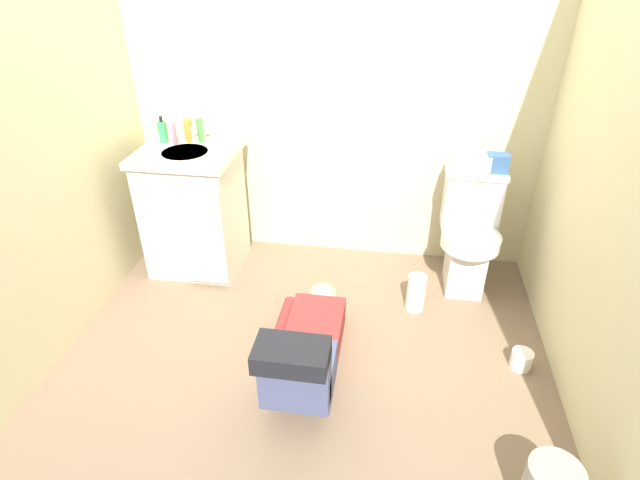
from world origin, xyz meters
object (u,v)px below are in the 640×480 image
(soap_dispenser, at_px, (163,132))
(toilet_paper_roll, at_px, (521,359))
(toilet, at_px, (469,234))
(toiletry_bag, at_px, (497,163))
(faucet, at_px, (193,135))
(tissue_box, at_px, (471,162))
(person_plumber, at_px, (307,347))
(paper_towel_roll, at_px, (416,293))
(bottle_green, at_px, (200,130))
(bottle_pink, at_px, (173,134))
(vanity_cabinet, at_px, (195,209))
(bottle_amber, at_px, (188,130))

(soap_dispenser, distance_m, toilet_paper_roll, 2.48)
(toilet, bearing_deg, toiletry_bag, 40.77)
(faucet, relative_size, tissue_box, 0.45)
(person_plumber, distance_m, paper_towel_roll, 0.83)
(soap_dispenser, xyz_separation_m, toilet_paper_roll, (2.19, -0.81, -0.84))
(toiletry_bag, relative_size, soap_dispenser, 0.75)
(toilet, height_order, faucet, faucet)
(bottle_green, bearing_deg, toilet_paper_roll, -23.26)
(soap_dispenser, relative_size, toilet_paper_roll, 1.51)
(bottle_pink, bearing_deg, soap_dispenser, 162.30)
(vanity_cabinet, distance_m, bottle_amber, 0.50)
(person_plumber, xyz_separation_m, bottle_amber, (-0.93, 1.05, 0.72))
(toiletry_bag, xyz_separation_m, paper_towel_roll, (-0.40, -0.41, -0.69))
(paper_towel_roll, bearing_deg, toilet_paper_roll, -36.46)
(tissue_box, relative_size, soap_dispenser, 1.33)
(vanity_cabinet, bearing_deg, toilet, 1.41)
(vanity_cabinet, height_order, person_plumber, vanity_cabinet)
(tissue_box, height_order, bottle_green, bottle_green)
(person_plumber, xyz_separation_m, toiletry_bag, (0.96, 1.03, 0.63))
(toilet, xyz_separation_m, tissue_box, (-0.04, 0.09, 0.43))
(toilet, relative_size, soap_dispenser, 4.52)
(toilet, xyz_separation_m, vanity_cabinet, (-1.75, -0.04, 0.05))
(bottle_amber, distance_m, bottle_green, 0.08)
(bottle_pink, bearing_deg, vanity_cabinet, -41.37)
(soap_dispenser, bearing_deg, vanity_cabinet, -33.10)
(vanity_cabinet, xyz_separation_m, bottle_amber, (-0.04, 0.16, 0.48))
(soap_dispenser, bearing_deg, bottle_pink, -17.70)
(toilet, bearing_deg, paper_towel_roll, -133.20)
(toilet_paper_roll, bearing_deg, bottle_amber, 157.59)
(toiletry_bag, distance_m, bottle_amber, 1.89)
(vanity_cabinet, bearing_deg, toilet_paper_roll, -18.85)
(vanity_cabinet, height_order, bottle_green, bottle_green)
(person_plumber, xyz_separation_m, toilet_paper_roll, (1.10, 0.21, -0.13))
(bottle_pink, relative_size, toilet_paper_roll, 1.24)
(toiletry_bag, bearing_deg, bottle_pink, -179.05)
(bottle_amber, height_order, toilet_paper_roll, bottle_amber)
(toiletry_bag, height_order, bottle_green, bottle_green)
(bottle_green, bearing_deg, toiletry_bag, -0.79)
(bottle_green, bearing_deg, person_plumber, -50.99)
(bottle_pink, height_order, toilet_paper_roll, bottle_pink)
(bottle_amber, bearing_deg, faucet, -18.14)
(faucet, relative_size, person_plumber, 0.09)
(faucet, relative_size, toiletry_bag, 0.81)
(toilet, relative_size, paper_towel_roll, 3.20)
(faucet, bearing_deg, tissue_box, -0.42)
(faucet, height_order, paper_towel_roll, faucet)
(person_plumber, relative_size, bottle_green, 6.94)
(paper_towel_roll, bearing_deg, toilet, 46.80)
(person_plumber, height_order, bottle_amber, bottle_amber)
(toilet, distance_m, vanity_cabinet, 1.75)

